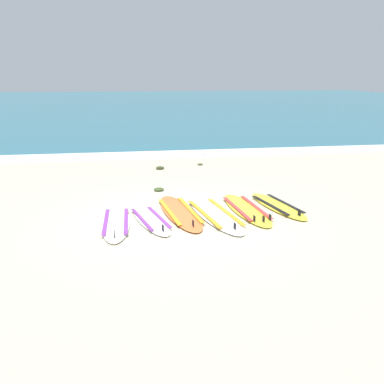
{
  "coord_description": "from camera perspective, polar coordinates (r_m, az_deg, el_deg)",
  "views": [
    {
      "loc": [
        -1.0,
        -7.81,
        2.7
      ],
      "look_at": [
        0.42,
        0.93,
        0.25
      ],
      "focal_mm": 39.51,
      "sensor_mm": 36.0,
      "label": 1
    }
  ],
  "objects": [
    {
      "name": "ground_plane",
      "position": [
        8.32,
        -1.86,
        -3.47
      ],
      "size": [
        80.0,
        80.0,
        0.0
      ],
      "primitive_type": "plane",
      "color": "#B7AD93"
    },
    {
      "name": "sea",
      "position": [
        44.19,
        -8.14,
        11.87
      ],
      "size": [
        80.0,
        60.0,
        0.1
      ],
      "primitive_type": "cube",
      "color": "#23667A",
      "rests_on": "ground"
    },
    {
      "name": "wave_foam_strip",
      "position": [
        14.74,
        -5.25,
        5.06
      ],
      "size": [
        80.0,
        0.74,
        0.11
      ],
      "primitive_type": "cube",
      "color": "white",
      "rests_on": "ground"
    },
    {
      "name": "surfboard_0",
      "position": [
        8.04,
        -10.22,
        -4.12
      ],
      "size": [
        0.56,
        2.08,
        0.18
      ],
      "color": "white",
      "rests_on": "ground"
    },
    {
      "name": "surfboard_1",
      "position": [
        8.12,
        -5.63,
        -3.75
      ],
      "size": [
        0.9,
        1.96,
        0.18
      ],
      "color": "white",
      "rests_on": "ground"
    },
    {
      "name": "surfboard_2",
      "position": [
        8.53,
        -1.66,
        -2.73
      ],
      "size": [
        0.9,
        2.49,
        0.18
      ],
      "color": "orange",
      "rests_on": "ground"
    },
    {
      "name": "surfboard_3",
      "position": [
        8.42,
        3.08,
        -2.99
      ],
      "size": [
        1.02,
        2.59,
        0.18
      ],
      "color": "white",
      "rests_on": "ground"
    },
    {
      "name": "surfboard_4",
      "position": [
        8.78,
        7.33,
        -2.31
      ],
      "size": [
        0.75,
        2.34,
        0.18
      ],
      "color": "yellow",
      "rests_on": "ground"
    },
    {
      "name": "surfboard_5",
      "position": [
        9.13,
        11.48,
        -1.82
      ],
      "size": [
        0.88,
        2.11,
        0.18
      ],
      "color": "yellow",
      "rests_on": "ground"
    },
    {
      "name": "seaweed_clump_near_shoreline",
      "position": [
        13.17,
        1.1,
        3.76
      ],
      "size": [
        0.17,
        0.13,
        0.06
      ],
      "primitive_type": "ellipsoid",
      "color": "#384723",
      "rests_on": "ground"
    },
    {
      "name": "seaweed_clump_mid_sand",
      "position": [
        10.23,
        -4.5,
        0.35
      ],
      "size": [
        0.24,
        0.19,
        0.08
      ],
      "primitive_type": "ellipsoid",
      "color": "#384723",
      "rests_on": "ground"
    },
    {
      "name": "seaweed_clump_by_the_boards",
      "position": [
        12.63,
        -4.34,
        3.27
      ],
      "size": [
        0.25,
        0.2,
        0.09
      ],
      "primitive_type": "ellipsoid",
      "color": "#2D381E",
      "rests_on": "ground"
    }
  ]
}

